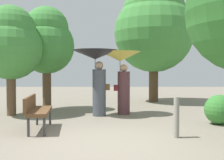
# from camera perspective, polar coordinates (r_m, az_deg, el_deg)

# --- Properties ---
(ground_plane) EXTENTS (40.00, 40.00, 0.00)m
(ground_plane) POSITION_cam_1_polar(r_m,az_deg,el_deg) (5.66, -0.05, -12.75)
(ground_plane) COLOR gray
(person_left) EXTENTS (1.45, 1.45, 2.10)m
(person_left) POSITION_cam_1_polar(r_m,az_deg,el_deg) (8.77, -3.18, 2.85)
(person_left) COLOR #474C56
(person_left) RESTS_ON ground
(person_right) EXTENTS (1.34, 1.34, 2.07)m
(person_right) POSITION_cam_1_polar(r_m,az_deg,el_deg) (9.07, 1.99, 2.68)
(person_right) COLOR #563338
(person_right) RESTS_ON ground
(park_bench) EXTENTS (0.68, 1.55, 0.83)m
(park_bench) POSITION_cam_1_polar(r_m,az_deg,el_deg) (6.90, -15.33, -5.85)
(park_bench) COLOR #38383D
(park_bench) RESTS_ON ground
(tree_near_left) EXTENTS (2.01, 2.01, 3.54)m
(tree_near_left) POSITION_cam_1_polar(r_m,az_deg,el_deg) (9.45, -20.24, 7.26)
(tree_near_left) COLOR brown
(tree_near_left) RESTS_ON ground
(tree_mid_left) EXTENTS (2.04, 2.04, 3.81)m
(tree_mid_left) POSITION_cam_1_polar(r_m,az_deg,el_deg) (10.45, -13.39, 7.93)
(tree_mid_left) COLOR brown
(tree_mid_left) RESTS_ON ground
(tree_mid_right) EXTENTS (3.69, 3.69, 5.57)m
(tree_mid_right) POSITION_cam_1_polar(r_m,az_deg,el_deg) (13.15, 8.74, 10.90)
(tree_mid_right) COLOR #4C3823
(tree_mid_right) RESTS_ON ground
(bush_path_left) EXTENTS (0.80, 0.80, 0.80)m
(bush_path_left) POSITION_cam_1_polar(r_m,az_deg,el_deg) (7.94, 21.50, -5.73)
(bush_path_left) COLOR #387F33
(bush_path_left) RESTS_ON ground
(path_marker_post) EXTENTS (0.12, 0.12, 0.88)m
(path_marker_post) POSITION_cam_1_polar(r_m,az_deg,el_deg) (6.08, 13.32, -7.56)
(path_marker_post) COLOR gray
(path_marker_post) RESTS_ON ground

